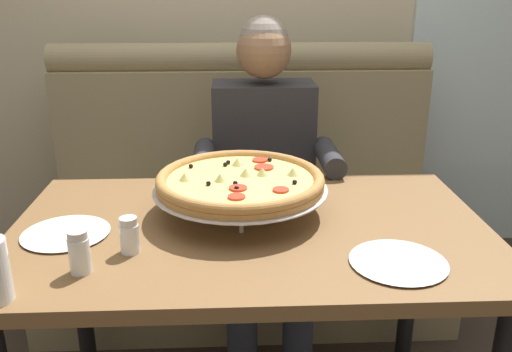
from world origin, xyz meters
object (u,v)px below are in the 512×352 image
at_px(booth_bench, 244,213).
at_px(shaker_oregano, 130,238).
at_px(plate_near_left, 398,260).
at_px(plate_near_right, 66,231).
at_px(dining_table, 250,254).
at_px(pizza, 240,182).
at_px(shaker_parmesan, 80,255).
at_px(diner_main, 265,167).

distance_m(booth_bench, shaker_oregano, 1.13).
distance_m(plate_near_left, plate_near_right, 0.88).
relative_size(dining_table, pizza, 2.62).
distance_m(booth_bench, shaker_parmesan, 1.25).
height_order(pizza, shaker_parmesan, pizza).
xyz_separation_m(shaker_parmesan, shaker_oregano, (0.10, 0.10, -0.01)).
bearing_deg(shaker_parmesan, plate_near_left, 0.46).
relative_size(shaker_parmesan, shaker_oregano, 1.12).
bearing_deg(shaker_parmesan, booth_bench, 69.85).
distance_m(pizza, plate_near_left, 0.51).
relative_size(dining_table, plate_near_right, 5.68).
relative_size(booth_bench, plate_near_right, 7.36).
bearing_deg(shaker_parmesan, pizza, 41.04).
xyz_separation_m(diner_main, shaker_oregano, (-0.39, -0.75, 0.07)).
height_order(shaker_oregano, plate_near_left, shaker_oregano).
height_order(booth_bench, shaker_parmesan, booth_bench).
height_order(diner_main, pizza, diner_main).
bearing_deg(pizza, shaker_parmesan, -138.96).
bearing_deg(dining_table, plate_near_right, -176.13).
relative_size(diner_main, shaker_oregano, 13.38).
distance_m(diner_main, plate_near_right, 0.87).
distance_m(booth_bench, plate_near_right, 1.10).
bearing_deg(booth_bench, pizza, -91.87).
relative_size(booth_bench, dining_table, 1.30).
bearing_deg(plate_near_left, dining_table, 146.55).
distance_m(shaker_oregano, plate_near_right, 0.22).
distance_m(pizza, shaker_parmesan, 0.51).
height_order(shaker_parmesan, shaker_oregano, shaker_parmesan).
bearing_deg(shaker_parmesan, dining_table, 30.36).
bearing_deg(diner_main, shaker_parmesan, -119.85).
relative_size(dining_table, diner_main, 1.05).
height_order(booth_bench, diner_main, diner_main).
bearing_deg(plate_near_left, pizza, 139.15).
height_order(pizza, plate_near_left, pizza).
bearing_deg(plate_near_right, shaker_oregano, -29.56).
xyz_separation_m(booth_bench, diner_main, (0.08, -0.27, 0.31)).
distance_m(dining_table, shaker_parmesan, 0.49).
distance_m(dining_table, shaker_oregano, 0.37).
bearing_deg(plate_near_right, diner_main, 47.87).
xyz_separation_m(diner_main, pizza, (-0.10, -0.51, 0.13)).
bearing_deg(plate_near_right, pizza, 15.03).
xyz_separation_m(pizza, shaker_oregano, (-0.28, -0.24, -0.06)).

